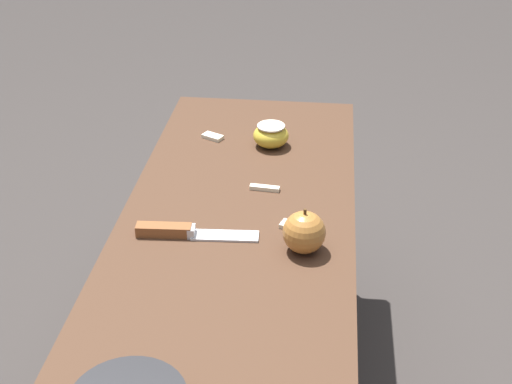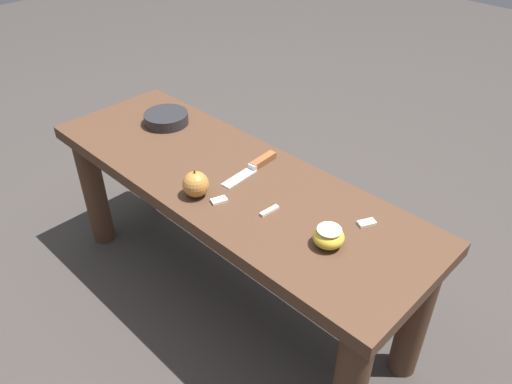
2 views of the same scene
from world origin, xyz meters
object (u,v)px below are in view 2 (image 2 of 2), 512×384
(knife, at_px, (257,165))
(apple_cut, at_px, (329,237))
(wooden_bench, at_px, (229,205))
(bowl, at_px, (166,118))
(apple_whole, at_px, (196,184))

(knife, height_order, apple_cut, apple_cut)
(wooden_bench, xyz_separation_m, bowl, (-0.38, 0.07, 0.12))
(wooden_bench, relative_size, bowl, 8.52)
(knife, height_order, bowl, bowl)
(knife, distance_m, apple_whole, 0.22)
(bowl, bearing_deg, wooden_bench, -10.51)
(wooden_bench, height_order, bowl, bowl)
(wooden_bench, distance_m, apple_whole, 0.19)
(wooden_bench, bearing_deg, apple_whole, -86.78)
(apple_cut, bearing_deg, apple_whole, -166.68)
(apple_whole, distance_m, bowl, 0.43)
(apple_whole, bearing_deg, knife, 84.46)
(apple_whole, height_order, bowl, apple_whole)
(knife, xyz_separation_m, apple_cut, (0.35, -0.12, 0.02))
(knife, xyz_separation_m, bowl, (-0.40, -0.02, 0.01))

